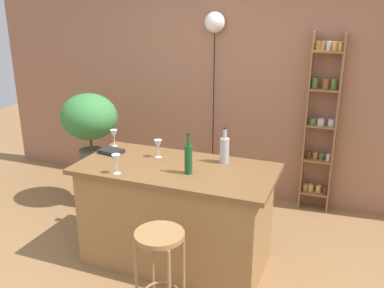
# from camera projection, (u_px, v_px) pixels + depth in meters

# --- Properties ---
(ground) EXTENTS (12.00, 12.00, 0.00)m
(ground) POSITION_uv_depth(u_px,v_px,m) (163.00, 278.00, 3.55)
(ground) COLOR olive
(back_wall) EXTENTS (6.40, 0.10, 2.80)m
(back_wall) POSITION_uv_depth(u_px,v_px,m) (232.00, 78.00, 4.83)
(back_wall) COLOR #9E6B51
(back_wall) RESTS_ON ground
(kitchen_counter) EXTENTS (1.69, 0.82, 0.91)m
(kitchen_counter) POSITION_uv_depth(u_px,v_px,m) (176.00, 214.00, 3.67)
(kitchen_counter) COLOR #9E7042
(kitchen_counter) RESTS_ON ground
(bar_stool) EXTENTS (0.35, 0.35, 0.73)m
(bar_stool) POSITION_uv_depth(u_px,v_px,m) (160.00, 256.00, 2.91)
(bar_stool) COLOR #997047
(bar_stool) RESTS_ON ground
(spice_shelf) EXTENTS (0.32, 0.16, 1.96)m
(spice_shelf) POSITION_uv_depth(u_px,v_px,m) (321.00, 122.00, 4.45)
(spice_shelf) COLOR olive
(spice_shelf) RESTS_ON ground
(plant_stool) EXTENTS (0.30, 0.30, 0.42)m
(plant_stool) POSITION_uv_depth(u_px,v_px,m) (95.00, 187.00, 4.81)
(plant_stool) COLOR #2D2823
(plant_stool) RESTS_ON ground
(potted_plant) EXTENTS (0.63, 0.57, 0.88)m
(potted_plant) POSITION_uv_depth(u_px,v_px,m) (89.00, 121.00, 4.56)
(potted_plant) COLOR #514C47
(potted_plant) RESTS_ON plant_stool
(bottle_soda_blue) EXTENTS (0.06, 0.06, 0.34)m
(bottle_soda_blue) POSITION_uv_depth(u_px,v_px,m) (188.00, 158.00, 3.34)
(bottle_soda_blue) COLOR #194C23
(bottle_soda_blue) RESTS_ON kitchen_counter
(bottle_olive_oil) EXTENTS (0.08, 0.08, 0.32)m
(bottle_olive_oil) POSITION_uv_depth(u_px,v_px,m) (225.00, 150.00, 3.58)
(bottle_olive_oil) COLOR #B2B2B7
(bottle_olive_oil) RESTS_ON kitchen_counter
(wine_glass_left) EXTENTS (0.07, 0.07, 0.16)m
(wine_glass_left) POSITION_uv_depth(u_px,v_px,m) (114.00, 134.00, 4.00)
(wine_glass_left) COLOR silver
(wine_glass_left) RESTS_ON kitchen_counter
(wine_glass_center) EXTENTS (0.07, 0.07, 0.16)m
(wine_glass_center) POSITION_uv_depth(u_px,v_px,m) (116.00, 160.00, 3.34)
(wine_glass_center) COLOR silver
(wine_glass_center) RESTS_ON kitchen_counter
(wine_glass_right) EXTENTS (0.07, 0.07, 0.16)m
(wine_glass_right) POSITION_uv_depth(u_px,v_px,m) (158.00, 145.00, 3.70)
(wine_glass_right) COLOR silver
(wine_glass_right) RESTS_ON kitchen_counter
(cookbook) EXTENTS (0.23, 0.18, 0.03)m
(cookbook) POSITION_uv_depth(u_px,v_px,m) (111.00, 151.00, 3.84)
(cookbook) COLOR black
(cookbook) RESTS_ON kitchen_counter
(pendant_globe_light) EXTENTS (0.23, 0.23, 2.14)m
(pendant_globe_light) POSITION_uv_depth(u_px,v_px,m) (215.00, 24.00, 4.60)
(pendant_globe_light) COLOR black
(pendant_globe_light) RESTS_ON ground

